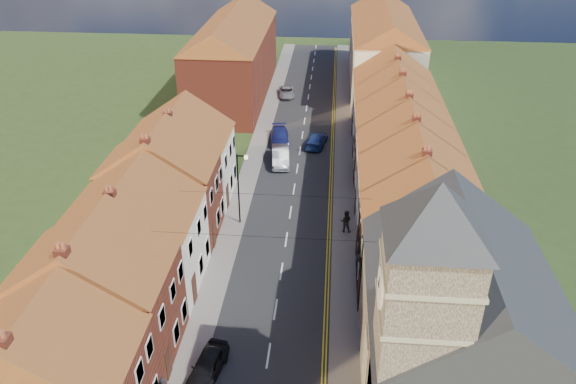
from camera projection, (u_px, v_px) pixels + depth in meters
The scene contains 24 objects.
road at pixel (297, 169), 53.42m from camera, with size 7.00×90.00×0.02m, color black.
pavement_left at pixel (251, 166), 53.72m from camera, with size 1.80×90.00×0.12m, color gray.
pavement_right at pixel (344, 170), 53.07m from camera, with size 1.80×90.00×0.12m, color gray.
church at pixel (455, 320), 26.70m from camera, with size 11.25×14.25×15.20m.
cottage_r_tudor at pixel (424, 235), 35.53m from camera, with size 8.30×5.20×9.00m.
cottage_r_white_near at pixel (415, 193), 40.21m from camera, with size 8.30×6.00×9.00m.
cottage_r_cream_mid at pixel (408, 160), 44.90m from camera, with size 8.30×5.20×9.00m.
cottage_r_pink at pixel (402, 133), 49.59m from camera, with size 8.30×6.00×9.00m.
cottage_r_white_far at pixel (396, 111), 54.27m from camera, with size 8.30×5.20×9.00m.
cottage_r_cream_far at pixel (392, 93), 58.96m from camera, with size 8.30×6.00×9.00m.
cottage_l_brick_near at pixel (50, 375), 25.70m from camera, with size 8.30×5.70×8.80m.
cottage_l_cream at pixel (97, 291), 30.66m from camera, with size 8.30×6.30×9.10m.
cottage_l_white at pixel (135, 230), 36.29m from camera, with size 8.30×6.90×8.80m.
cottage_l_brick_mid at pixel (161, 183), 41.51m from camera, with size 8.30×5.70×9.10m.
cottage_l_pink at pixel (181, 151), 46.62m from camera, with size 8.30×6.30×8.80m.
block_right_far at pixel (384, 46), 71.84m from camera, with size 8.30×24.20×10.50m.
block_left_far at pixel (233, 54), 68.87m from camera, with size 8.30×24.20×10.50m.
lamppost at pixel (239, 185), 43.29m from camera, with size 0.88×0.15×6.00m.
car_near at pixel (208, 366), 31.09m from camera, with size 1.51×3.75×1.28m, color black.
car_mid at pixel (280, 156), 54.10m from camera, with size 1.60×4.60×1.52m, color #93959A.
car_far at pixel (280, 137), 58.41m from camera, with size 1.85×4.54×1.32m, color navy.
car_distant at pixel (287, 92), 70.71m from camera, with size 1.85×4.01×1.12m, color #9A9DA1.
pedestrian_right at pixel (346, 221), 43.35m from camera, with size 0.90×0.70×1.85m, color black.
car_far_b at pixel (317, 140), 57.75m from camera, with size 1.75×4.31×1.25m, color navy.
Camera 1 is at (3.13, -17.53, 24.31)m, focal length 35.00 mm.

